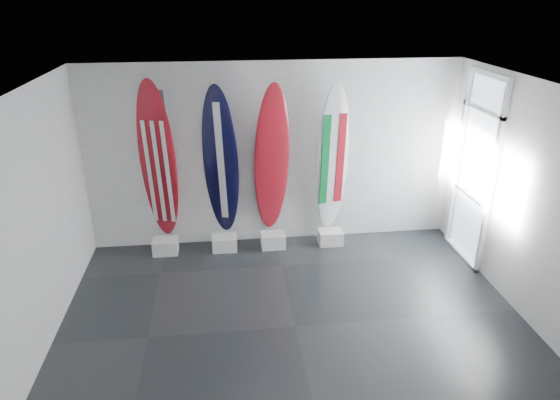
{
  "coord_description": "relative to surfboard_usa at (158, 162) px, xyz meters",
  "views": [
    {
      "loc": [
        -0.82,
        -5.23,
        3.99
      ],
      "look_at": [
        -0.03,
        1.4,
        1.17
      ],
      "focal_mm": 32.21,
      "sensor_mm": 36.0,
      "label": 1
    }
  ],
  "objects": [
    {
      "name": "display_block_navy",
      "position": [
        0.96,
        -0.1,
        -1.41
      ],
      "size": [
        0.4,
        0.3,
        0.24
      ],
      "primitive_type": "cube",
      "color": "white",
      "rests_on": "floor"
    },
    {
      "name": "surfboard_swiss",
      "position": [
        1.76,
        0.0,
        -0.04
      ],
      "size": [
        0.63,
        0.5,
        2.51
      ],
      "primitive_type": "ellipsoid",
      "rotation": [
        0.13,
        0.0,
        0.17
      ],
      "color": "maroon",
      "rests_on": "display_block_swiss"
    },
    {
      "name": "balcony",
      "position": [
        6.12,
        -0.73,
        -1.03
      ],
      "size": [
        2.8,
        2.2,
        1.2
      ],
      "primitive_type": null,
      "color": "slate",
      "rests_on": "ground"
    },
    {
      "name": "glass_door",
      "position": [
        4.79,
        -0.73,
        -0.11
      ],
      "size": [
        0.12,
        1.16,
        2.85
      ],
      "primitive_type": null,
      "color": "white",
      "rests_on": "floor"
    },
    {
      "name": "surfboard_usa",
      "position": [
        0.0,
        0.0,
        0.0
      ],
      "size": [
        0.65,
        0.44,
        2.59
      ],
      "primitive_type": "ellipsoid",
      "rotation": [
        0.09,
        0.0,
        -0.26
      ],
      "color": "maroon",
      "rests_on": "display_block_usa"
    },
    {
      "name": "wall_right",
      "position": [
        4.82,
        -2.28,
        -0.03
      ],
      "size": [
        0.0,
        5.0,
        5.0
      ],
      "primitive_type": "plane",
      "rotation": [
        1.57,
        0.0,
        -1.57
      ],
      "color": "silver",
      "rests_on": "ground"
    },
    {
      "name": "surfboard_italy",
      "position": [
        2.74,
        0.0,
        -0.06
      ],
      "size": [
        0.59,
        0.33,
        2.46
      ],
      "primitive_type": "ellipsoid",
      "rotation": [
        0.06,
        0.0,
        0.2
      ],
      "color": "silver",
      "rests_on": "display_block_italy"
    },
    {
      "name": "wall_outlet",
      "position": [
        -0.63,
        0.2,
        -1.18
      ],
      "size": [
        0.09,
        0.02,
        0.13
      ],
      "primitive_type": "cube",
      "color": "silver",
      "rests_on": "wall_back"
    },
    {
      "name": "display_block_swiss",
      "position": [
        1.76,
        -0.1,
        -1.41
      ],
      "size": [
        0.4,
        0.3,
        0.24
      ],
      "primitive_type": "cube",
      "color": "white",
      "rests_on": "floor"
    },
    {
      "name": "floor",
      "position": [
        1.82,
        -2.28,
        -1.53
      ],
      "size": [
        6.0,
        6.0,
        0.0
      ],
      "primitive_type": "plane",
      "color": "black",
      "rests_on": "ground"
    },
    {
      "name": "ceiling",
      "position": [
        1.82,
        -2.28,
        1.47
      ],
      "size": [
        6.0,
        6.0,
        0.0
      ],
      "primitive_type": "plane",
      "rotation": [
        3.14,
        0.0,
        0.0
      ],
      "color": "white",
      "rests_on": "wall_back"
    },
    {
      "name": "display_block_italy",
      "position": [
        2.74,
        -0.1,
        -1.41
      ],
      "size": [
        0.4,
        0.3,
        0.24
      ],
      "primitive_type": "cube",
      "color": "white",
      "rests_on": "floor"
    },
    {
      "name": "wall_left",
      "position": [
        -1.18,
        -2.28,
        -0.03
      ],
      "size": [
        0.0,
        5.0,
        5.0
      ],
      "primitive_type": "plane",
      "rotation": [
        1.57,
        0.0,
        1.57
      ],
      "color": "silver",
      "rests_on": "ground"
    },
    {
      "name": "display_block_usa",
      "position": [
        0.0,
        -0.1,
        -1.41
      ],
      "size": [
        0.4,
        0.3,
        0.24
      ],
      "primitive_type": "cube",
      "color": "white",
      "rests_on": "floor"
    },
    {
      "name": "wall_back",
      "position": [
        1.82,
        0.22,
        -0.03
      ],
      "size": [
        6.0,
        0.0,
        6.0
      ],
      "primitive_type": "plane",
      "rotation": [
        1.57,
        0.0,
        0.0
      ],
      "color": "silver",
      "rests_on": "ground"
    },
    {
      "name": "wall_front",
      "position": [
        1.82,
        -4.78,
        -0.03
      ],
      "size": [
        6.0,
        0.0,
        6.0
      ],
      "primitive_type": "plane",
      "rotation": [
        -1.57,
        0.0,
        0.0
      ],
      "color": "silver",
      "rests_on": "ground"
    },
    {
      "name": "surfboard_navy",
      "position": [
        0.96,
        0.0,
        -0.05
      ],
      "size": [
        0.64,
        0.5,
        2.5
      ],
      "primitive_type": "ellipsoid",
      "rotation": [
        0.11,
        0.0,
        -0.29
      ],
      "color": "black",
      "rests_on": "display_block_navy"
    }
  ]
}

